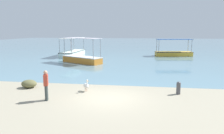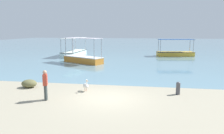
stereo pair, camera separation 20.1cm
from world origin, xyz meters
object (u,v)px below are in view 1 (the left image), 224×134
Objects in this scene: pelican at (86,86)px; net_pile at (29,84)px; fishing_boat_near_left at (174,53)px; fisherman_standing at (46,84)px; mooring_bollard at (178,87)px; fishing_boat_far_left at (82,58)px; fishing_boat_near_right at (73,52)px.

net_pile is (-4.08, 0.32, -0.10)m from pelican.
fishing_boat_near_left reaches higher than fisherman_standing.
fisherman_standing reaches higher than mooring_bollard.
mooring_bollard is (-2.33, -20.61, -0.08)m from fishing_boat_near_left.
pelican is at bearing -72.74° from fishing_boat_far_left.
fishing_boat_near_left is at bearing 83.56° from mooring_bollard.
fishing_boat_far_left reaches higher than pelican.
fishing_boat_far_left is 11.59m from net_pile.
fishing_boat_near_right reaches higher than fishing_boat_near_left.
mooring_bollard is 0.77× the size of net_pile.
fishing_boat_far_left is 12.47m from pelican.
net_pile is (-9.80, 0.10, -0.15)m from mooring_bollard.
fisherman_standing is 1.65× the size of net_pile.
fishing_boat_near_left is 3.30× the size of fisherman_standing.
fisherman_standing is at bearing -113.12° from fishing_boat_near_left.
net_pile is (-0.38, -11.58, -0.30)m from fishing_boat_far_left.
mooring_bollard is (12.80, -18.40, -0.12)m from fishing_boat_near_right.
fishing_boat_near_right is (-15.13, -2.20, 0.04)m from fishing_boat_near_left.
fishing_boat_near_right is at bearing 124.82° from mooring_bollard.
fishing_boat_near_right is at bearing 110.82° from pelican.
fishing_boat_near_left reaches higher than pelican.
fishing_boat_near_left is at bearing 37.21° from fishing_boat_far_left.
pelican is at bearing 50.05° from fisherman_standing.
fishing_boat_near_right is 7.90× the size of pelican.
fishing_boat_near_right is at bearing 116.73° from fishing_boat_far_left.
pelican is 1.02× the size of mooring_bollard.
fishing_boat_near_left is at bearing 66.88° from fisherman_standing.
net_pile is at bearing 134.79° from fisherman_standing.
fishing_boat_near_left is 6.98× the size of pelican.
fishing_boat_near_left is 23.82m from net_pile.
net_pile is at bearing -120.60° from fishing_boat_near_left.
fishing_boat_far_left reaches higher than mooring_bollard.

